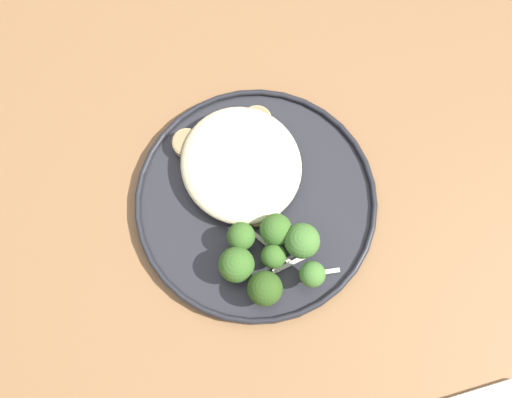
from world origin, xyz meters
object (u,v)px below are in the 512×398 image
seared_scallop_left_edge (256,214)px  broccoli_floret_rear_charred (312,275)px  seared_scallop_half_hidden (262,175)px  seared_scallop_on_noodles (262,143)px  broccoli_floret_front_edge (265,289)px  broccoli_floret_tall_stalk (302,241)px  dinner_plate (256,202)px  seared_scallop_tilted_round (240,169)px  seared_scallop_right_edge (214,189)px  broccoli_floret_near_rim (236,265)px  broccoli_floret_beside_noodles (274,256)px  seared_scallop_center_golden (257,120)px  broccoli_floret_center_pile (276,230)px  broccoli_floret_split_head (241,237)px  seared_scallop_rear_pale (187,143)px

seared_scallop_left_edge → broccoli_floret_rear_charred: 0.10m
seared_scallop_half_hidden → seared_scallop_on_noodles: 0.04m
broccoli_floret_front_edge → broccoli_floret_tall_stalk: bearing=-69.9°
dinner_plate → seared_scallop_tilted_round: seared_scallop_tilted_round is taller
seared_scallop_right_edge → broccoli_floret_near_rim: (-0.09, 0.02, 0.02)m
broccoli_floret_beside_noodles → seared_scallop_on_noodles: bearing=-26.0°
seared_scallop_center_golden → seared_scallop_half_hidden: size_ratio=1.62×
broccoli_floret_center_pile → broccoli_floret_tall_stalk: size_ratio=0.90×
dinner_plate → broccoli_floret_beside_noodles: (-0.07, 0.02, 0.03)m
dinner_plate → broccoli_floret_tall_stalk: 0.09m
seared_scallop_half_hidden → broccoli_floret_near_rim: size_ratio=0.43×
dinner_plate → broccoli_floret_near_rim: size_ratio=5.68×
seared_scallop_left_edge → broccoli_floret_tall_stalk: (-0.06, -0.02, 0.03)m
broccoli_floret_center_pile → seared_scallop_center_golden: bearing=-22.8°
broccoli_floret_center_pile → seared_scallop_on_noodles: bearing=-23.4°
broccoli_floret_split_head → broccoli_floret_rear_charred: bearing=-150.0°
seared_scallop_left_edge → seared_scallop_right_edge: (0.05, 0.03, 0.00)m
seared_scallop_left_edge → dinner_plate: bearing=-31.0°
dinner_plate → broccoli_floret_split_head: 0.06m
seared_scallop_on_noodles → seared_scallop_tilted_round: 0.04m
seared_scallop_half_hidden → broccoli_floret_front_edge: bearing=150.0°
seared_scallop_rear_pale → broccoli_floret_near_rim: bearing=171.1°
seared_scallop_tilted_round → broccoli_floret_rear_charred: 0.15m
seared_scallop_half_hidden → broccoli_floret_split_head: bearing=132.2°
broccoli_floret_beside_noodles → broccoli_floret_front_edge: bearing=133.7°
seared_scallop_right_edge → broccoli_floret_split_head: size_ratio=0.60×
seared_scallop_center_golden → broccoli_floret_beside_noodles: (-0.16, 0.07, 0.02)m
seared_scallop_center_golden → broccoli_floret_tall_stalk: 0.17m
seared_scallop_rear_pale → broccoli_floret_center_pile: bearing=-167.7°
broccoli_floret_near_rim → broccoli_floret_front_edge: bearing=-161.3°
seared_scallop_left_edge → seared_scallop_on_noodles: bearing=-35.6°
dinner_plate → seared_scallop_rear_pale: size_ratio=8.37×
seared_scallop_tilted_round → seared_scallop_rear_pale: (0.06, 0.04, 0.00)m
seared_scallop_tilted_round → seared_scallop_left_edge: bearing=167.4°
broccoli_floret_split_head → broccoli_floret_tall_stalk: bearing=-126.8°
broccoli_floret_beside_noodles → seared_scallop_left_edge: bearing=-10.8°
seared_scallop_rear_pale → broccoli_floret_front_edge: (-0.20, 0.01, 0.02)m
seared_scallop_rear_pale → broccoli_floret_tall_stalk: size_ratio=0.59×
seared_scallop_center_golden → broccoli_floret_rear_charred: (-0.20, 0.05, 0.02)m
seared_scallop_on_noodles → seared_scallop_right_edge: bearing=104.9°
seared_scallop_left_edge → broccoli_floret_tall_stalk: size_ratio=0.50×
seared_scallop_tilted_round → seared_scallop_right_edge: bearing=98.3°
seared_scallop_rear_pale → broccoli_floret_near_rim: (-0.16, 0.03, 0.02)m
seared_scallop_left_edge → seared_scallop_half_hidden: (0.04, -0.03, 0.00)m
seared_scallop_on_noodles → broccoli_floret_near_rim: size_ratio=0.57×
seared_scallop_on_noodles → broccoli_floret_split_head: broccoli_floret_split_head is taller
seared_scallop_half_hidden → broccoli_floret_front_edge: (-0.12, 0.07, 0.02)m
broccoli_floret_tall_stalk → seared_scallop_tilted_round: bearing=5.5°
seared_scallop_rear_pale → broccoli_floret_split_head: bearing=178.1°
seared_scallop_on_noodles → broccoli_floret_center_pile: 0.12m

